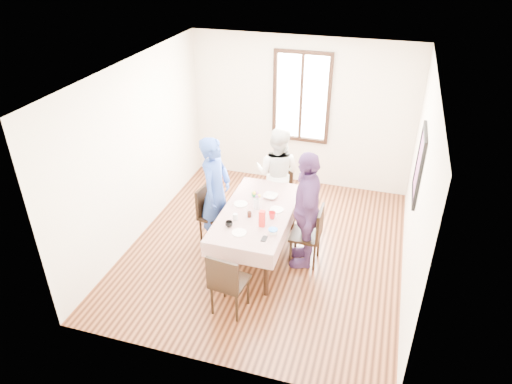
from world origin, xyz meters
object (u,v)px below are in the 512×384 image
at_px(chair_near, 230,281).
at_px(person_right, 306,210).
at_px(dining_table, 257,233).
at_px(person_left, 215,192).
at_px(chair_left, 215,216).
at_px(chair_far, 277,190).
at_px(person_far, 277,173).
at_px(chair_right, 306,235).

bearing_deg(chair_near, person_right, 67.38).
height_order(dining_table, person_left, person_left).
bearing_deg(chair_near, chair_left, 124.08).
height_order(dining_table, person_right, person_right).
xyz_separation_m(chair_far, person_far, (0.00, -0.02, 0.32)).
height_order(dining_table, chair_right, chair_right).
height_order(chair_left, chair_far, same).
height_order(dining_table, person_far, person_far).
xyz_separation_m(chair_far, chair_near, (-0.00, -2.36, 0.00)).
bearing_deg(person_left, person_far, -30.35).
xyz_separation_m(chair_right, person_right, (-0.02, 0.00, 0.42)).
bearing_deg(chair_far, chair_right, 123.94).
bearing_deg(chair_right, dining_table, 94.72).
xyz_separation_m(chair_left, chair_far, (0.70, 1.02, 0.00)).
distance_m(chair_left, person_left, 0.41).
relative_size(person_far, person_right, 0.89).
bearing_deg(dining_table, person_right, 4.48).
relative_size(chair_left, person_right, 0.52).
xyz_separation_m(person_left, person_right, (1.37, -0.11, 0.01)).
xyz_separation_m(person_left, person_far, (0.68, 1.00, -0.09)).
xyz_separation_m(chair_left, chair_near, (0.70, -1.34, 0.00)).
xyz_separation_m(dining_table, chair_near, (-0.00, -1.18, 0.08)).
relative_size(dining_table, chair_far, 1.89).
bearing_deg(person_right, person_left, -107.03).
bearing_deg(dining_table, chair_far, 90.00).
bearing_deg(person_far, person_left, 61.34).
bearing_deg(person_right, chair_right, 77.45).
bearing_deg(chair_right, chair_left, 86.00).
height_order(chair_left, person_right, person_right).
bearing_deg(chair_far, person_right, 123.25).
bearing_deg(person_far, dining_table, 95.79).
distance_m(dining_table, person_left, 0.86).
height_order(chair_left, chair_near, same).
bearing_deg(person_left, chair_far, -29.78).
relative_size(dining_table, person_right, 0.98).
height_order(chair_right, person_right, person_right).
height_order(chair_near, person_far, person_far).
bearing_deg(chair_far, person_far, 91.96).
distance_m(chair_right, person_right, 0.42).
relative_size(chair_far, person_right, 0.52).
height_order(chair_far, person_right, person_right).
relative_size(chair_left, person_left, 0.53).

